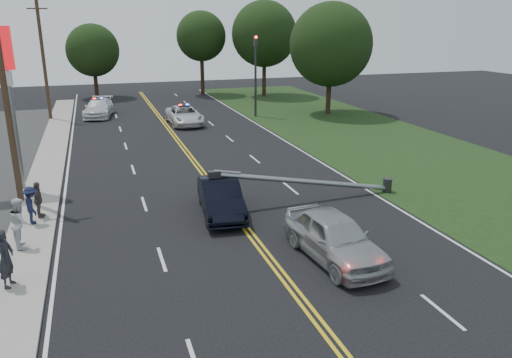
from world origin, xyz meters
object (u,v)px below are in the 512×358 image
object	(u,v)px
waiting_sedan	(334,237)
bystander_b	(20,223)
emergency_a	(184,115)
crashed_sedan	(221,197)
traffic_signal	(256,69)
fallen_streetlight	(316,182)
bystander_d	(38,200)
utility_pole_far	(44,60)
bystander_c	(31,205)
utility_pole_mid	(5,95)
bystander_a	(6,258)
emergency_b	(99,108)

from	to	relation	value
waiting_sedan	bystander_b	xyz separation A→B (m)	(-10.72, 4.32, 0.22)
emergency_a	bystander_b	xyz separation A→B (m)	(-10.05, -21.88, 0.32)
crashed_sedan	traffic_signal	bearing A→B (deg)	74.46
fallen_streetlight	bystander_d	world-z (taller)	fallen_streetlight
utility_pole_far	fallen_streetlight	bearing A→B (deg)	-62.76
fallen_streetlight	bystander_c	world-z (taller)	fallen_streetlight
bystander_b	traffic_signal	bearing A→B (deg)	-43.74
utility_pole_mid	waiting_sedan	bearing A→B (deg)	-40.84
bystander_a	fallen_streetlight	bearing A→B (deg)	-56.69
traffic_signal	crashed_sedan	size ratio (longest dim) A/B	1.49
waiting_sedan	utility_pole_mid	bearing A→B (deg)	134.19
crashed_sedan	waiting_sedan	size ratio (longest dim) A/B	0.95
fallen_streetlight	bystander_d	size ratio (longest dim) A/B	5.92
traffic_signal	bystander_b	world-z (taller)	traffic_signal
crashed_sedan	emergency_a	distance (m)	20.78
utility_pole_far	emergency_a	bearing A→B (deg)	-27.81
crashed_sedan	bystander_c	size ratio (longest dim) A/B	2.95
crashed_sedan	waiting_sedan	world-z (taller)	waiting_sedan
emergency_b	bystander_b	xyz separation A→B (m)	(-3.39, -27.77, 0.29)
utility_pole_mid	emergency_b	bearing A→B (deg)	79.60
fallen_streetlight	emergency_a	size ratio (longest dim) A/B	1.74
bystander_c	bystander_d	xyz separation A→B (m)	(0.21, 0.68, -0.01)
traffic_signal	fallen_streetlight	size ratio (longest dim) A/B	0.75
traffic_signal	bystander_d	xyz separation A→B (m)	(-16.45, -20.56, -3.30)
utility_pole_far	emergency_b	size ratio (longest dim) A/B	1.84
bystander_a	bystander_c	bearing A→B (deg)	11.02
utility_pole_mid	waiting_sedan	xyz separation A→B (m)	(11.41, -9.86, -4.23)
utility_pole_far	bystander_c	size ratio (longest dim) A/B	6.23
waiting_sedan	bystander_c	world-z (taller)	bystander_c
utility_pole_far	bystander_d	world-z (taller)	utility_pole_far
utility_pole_far	emergency_a	xyz separation A→B (m)	(10.74, -5.67, -4.33)
emergency_a	bystander_b	distance (m)	24.08
bystander_a	emergency_b	bearing A→B (deg)	7.09
fallen_streetlight	crashed_sedan	distance (m)	4.78
crashed_sedan	bystander_d	bearing A→B (deg)	172.94
emergency_a	bystander_b	size ratio (longest dim) A/B	2.83
waiting_sedan	bystander_b	size ratio (longest dim) A/B	2.62
traffic_signal	fallen_streetlight	distance (m)	22.62
utility_pole_far	waiting_sedan	xyz separation A→B (m)	(11.41, -31.86, -4.23)
emergency_b	fallen_streetlight	bearing A→B (deg)	-60.18
utility_pole_mid	utility_pole_far	size ratio (longest dim) A/B	1.00
utility_pole_mid	bystander_d	distance (m)	5.01
emergency_b	bystander_a	xyz separation A→B (m)	(-3.47, -30.82, 0.30)
utility_pole_far	bystander_b	bearing A→B (deg)	-88.56
bystander_a	crashed_sedan	bearing A→B (deg)	-48.52
traffic_signal	bystander_d	distance (m)	26.54
bystander_a	bystander_b	world-z (taller)	bystander_a
crashed_sedan	fallen_streetlight	bearing A→B (deg)	10.25
waiting_sedan	bystander_a	distance (m)	10.88
bystander_a	waiting_sedan	bearing A→B (deg)	-83.16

